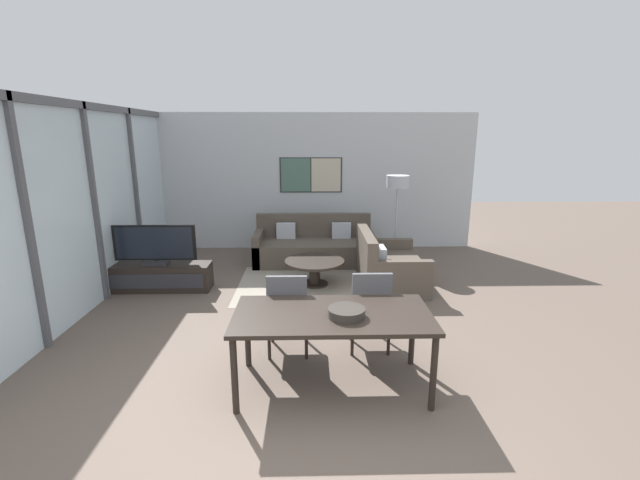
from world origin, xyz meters
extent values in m
plane|color=brown|center=(0.00, 0.00, 0.00)|extent=(24.00, 24.00, 0.00)
cube|color=silver|center=(0.00, 5.84, 1.40)|extent=(6.98, 0.06, 2.80)
cube|color=#2D2D33|center=(0.09, 5.81, 1.55)|extent=(1.29, 0.01, 0.72)
cube|color=#4C7060|center=(-0.22, 5.80, 1.55)|extent=(0.60, 0.02, 0.68)
cube|color=beige|center=(0.40, 5.80, 1.55)|extent=(0.60, 0.02, 0.68)
cube|color=silver|center=(-2.99, 2.92, 1.40)|extent=(0.02, 5.84, 2.80)
cube|color=#515156|center=(-2.96, 2.92, 2.75)|extent=(0.07, 5.84, 0.10)
cube|color=#515156|center=(-2.96, 1.46, 1.40)|extent=(0.07, 0.08, 2.80)
cube|color=#515156|center=(-2.96, 2.92, 1.40)|extent=(0.07, 0.08, 2.80)
cube|color=#515156|center=(-2.96, 4.38, 1.40)|extent=(0.07, 0.08, 2.80)
cube|color=gray|center=(0.14, 3.46, 0.00)|extent=(2.46, 1.91, 0.01)
cube|color=black|center=(-2.32, 3.31, 0.21)|extent=(1.64, 0.42, 0.41)
cube|color=#2D2D33|center=(-2.32, 3.09, 0.21)|extent=(1.50, 0.01, 0.23)
cube|color=#2D2D33|center=(-2.32, 3.31, 0.44)|extent=(0.36, 0.20, 0.05)
cube|color=#2D2D33|center=(-2.32, 3.31, 0.50)|extent=(0.06, 0.03, 0.08)
cube|color=black|center=(-2.32, 3.31, 0.76)|extent=(1.25, 0.04, 0.55)
cube|color=black|center=(-2.32, 3.28, 0.76)|extent=(1.17, 0.01, 0.50)
cube|color=#51473D|center=(0.14, 4.70, 0.21)|extent=(2.22, 0.97, 0.42)
cube|color=#51473D|center=(0.14, 5.10, 0.44)|extent=(2.22, 0.16, 0.87)
cube|color=#51473D|center=(-0.90, 4.70, 0.30)|extent=(0.14, 0.97, 0.60)
cube|color=#51473D|center=(1.17, 4.70, 0.30)|extent=(0.14, 0.97, 0.60)
cube|color=#B2B7C1|center=(-0.40, 4.92, 0.57)|extent=(0.36, 0.12, 0.30)
cube|color=#B2B7C1|center=(0.67, 4.92, 0.57)|extent=(0.36, 0.12, 0.30)
cube|color=#51473D|center=(1.37, 3.45, 0.21)|extent=(0.97, 1.46, 0.42)
cube|color=#51473D|center=(0.96, 3.45, 0.44)|extent=(0.16, 1.46, 0.87)
cube|color=#51473D|center=(1.37, 2.79, 0.30)|extent=(0.97, 0.14, 0.60)
cube|color=#51473D|center=(1.37, 4.10, 0.30)|extent=(0.97, 0.14, 0.60)
cube|color=#B2B7C1|center=(1.14, 3.12, 0.57)|extent=(0.12, 0.36, 0.30)
cylinder|color=black|center=(0.14, 3.46, 0.01)|extent=(0.43, 0.43, 0.03)
cylinder|color=black|center=(0.14, 3.46, 0.19)|extent=(0.17, 0.17, 0.37)
cylinder|color=black|center=(0.14, 3.46, 0.39)|extent=(0.96, 0.96, 0.04)
cube|color=black|center=(0.27, 0.60, 0.74)|extent=(1.84, 0.91, 0.04)
cylinder|color=black|center=(-0.59, 0.20, 0.36)|extent=(0.06, 0.06, 0.72)
cylinder|color=black|center=(1.13, 0.20, 0.36)|extent=(0.06, 0.06, 0.72)
cylinder|color=black|center=(-0.59, 0.99, 0.36)|extent=(0.06, 0.06, 0.72)
cylinder|color=black|center=(1.13, 0.99, 0.36)|extent=(0.06, 0.06, 0.72)
cube|color=#4C4C51|center=(-0.18, 1.32, 0.42)|extent=(0.46, 0.46, 0.06)
cube|color=#4C4C51|center=(-0.18, 1.11, 0.70)|extent=(0.42, 0.05, 0.50)
cylinder|color=black|center=(-0.38, 1.12, 0.19)|extent=(0.04, 0.04, 0.39)
cylinder|color=black|center=(0.02, 1.12, 0.19)|extent=(0.04, 0.04, 0.39)
cylinder|color=black|center=(-0.38, 1.52, 0.19)|extent=(0.04, 0.04, 0.39)
cylinder|color=black|center=(0.02, 1.52, 0.19)|extent=(0.04, 0.04, 0.39)
cube|color=#4C4C51|center=(0.72, 1.38, 0.42)|extent=(0.46, 0.46, 0.06)
cube|color=#4C4C51|center=(0.72, 1.17, 0.70)|extent=(0.42, 0.05, 0.50)
cylinder|color=black|center=(0.52, 1.18, 0.19)|extent=(0.04, 0.04, 0.39)
cylinder|color=black|center=(0.92, 1.18, 0.19)|extent=(0.04, 0.04, 0.39)
cylinder|color=black|center=(0.52, 1.58, 0.19)|extent=(0.04, 0.04, 0.39)
cylinder|color=black|center=(0.92, 1.58, 0.19)|extent=(0.04, 0.04, 0.39)
cylinder|color=#332D28|center=(0.39, 0.51, 0.80)|extent=(0.34, 0.34, 0.08)
torus|color=#332D28|center=(0.39, 0.51, 0.84)|extent=(0.34, 0.34, 0.02)
cylinder|color=#2D2D33|center=(1.66, 4.62, 0.01)|extent=(0.28, 0.28, 0.02)
cylinder|color=#B7B7BC|center=(1.66, 4.62, 0.73)|extent=(0.03, 0.03, 1.41)
cylinder|color=#B2B7C1|center=(1.66, 4.62, 1.54)|extent=(0.41, 0.41, 0.22)
camera|label=1|loc=(0.07, -3.09, 2.38)|focal=24.00mm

